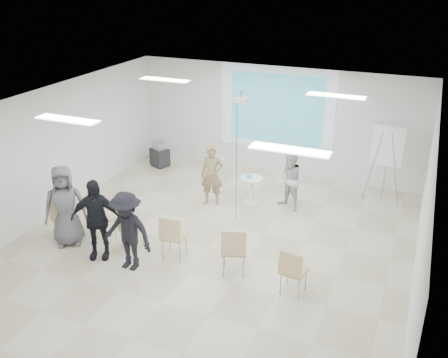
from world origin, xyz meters
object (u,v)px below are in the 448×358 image
at_px(chair_left_inner, 129,227).
at_px(chair_center, 172,234).
at_px(audience_outer, 65,201).
at_px(chair_right_far, 293,269).
at_px(flipchart_easel, 388,145).
at_px(av_cart, 160,155).
at_px(chair_right_inner, 234,248).
at_px(laptop, 132,228).
at_px(audience_left, 95,214).
at_px(chair_left_mid, 100,217).
at_px(pedestal_table, 252,189).
at_px(chair_far_left, 63,216).
at_px(player_right, 291,178).
at_px(audience_mid, 127,226).
at_px(player_left, 212,171).

distance_m(chair_left_inner, chair_center, 1.03).
xyz_separation_m(chair_left_inner, audience_outer, (-1.31, -0.31, 0.50)).
relative_size(chair_right_far, flipchart_easel, 0.44).
bearing_deg(av_cart, chair_right_inner, -22.82).
xyz_separation_m(laptop, audience_outer, (-1.32, -0.40, 0.54)).
bearing_deg(audience_left, chair_left_mid, 100.23).
distance_m(pedestal_table, audience_outer, 4.44).
distance_m(laptop, flipchart_easel, 6.25).
height_order(chair_center, chair_right_far, chair_center).
bearing_deg(chair_right_inner, chair_left_mid, 157.27).
relative_size(chair_center, laptop, 3.20).
distance_m(audience_outer, av_cart, 4.65).
height_order(chair_far_left, chair_right_far, chair_far_left).
bearing_deg(flipchart_easel, chair_left_mid, -135.61).
distance_m(laptop, audience_outer, 1.48).
bearing_deg(chair_right_far, av_cart, 146.31).
bearing_deg(chair_right_far, pedestal_table, 127.92).
distance_m(pedestal_table, audience_left, 4.08).
bearing_deg(player_right, chair_far_left, -114.35).
distance_m(chair_left_inner, audience_mid, 0.86).
bearing_deg(player_right, flipchart_easel, 57.49).
distance_m(player_left, av_cart, 2.98).
xyz_separation_m(laptop, flipchart_easel, (4.55, 4.16, 1.07)).
bearing_deg(player_right, pedestal_table, -149.32).
height_order(chair_left_inner, chair_right_far, chair_right_far).
xyz_separation_m(player_right, audience_left, (-2.96, -3.57, 0.16)).
xyz_separation_m(player_right, audience_outer, (-3.87, -3.36, 0.17)).
bearing_deg(chair_left_mid, flipchart_easel, 52.38).
relative_size(player_left, audience_left, 0.88).
distance_m(chair_center, chair_right_far, 2.52).
xyz_separation_m(chair_left_inner, audience_left, (-0.40, -0.52, 0.49)).
relative_size(player_right, audience_mid, 0.89).
distance_m(audience_mid, audience_outer, 1.73).
relative_size(player_right, audience_outer, 0.82).
bearing_deg(audience_outer, chair_center, -28.52).
relative_size(pedestal_table, audience_mid, 0.39).
bearing_deg(chair_far_left, flipchart_easel, 36.86).
relative_size(chair_right_far, audience_mid, 0.50).
relative_size(player_left, chair_right_far, 1.87).
distance_m(chair_right_inner, flipchart_easel, 4.94).
distance_m(laptop, av_cart, 4.52).
xyz_separation_m(player_left, chair_left_mid, (-1.50, -2.50, -0.32)).
bearing_deg(chair_left_mid, laptop, 14.11).
xyz_separation_m(chair_right_inner, flipchart_easel, (2.21, 4.32, 0.92)).
height_order(chair_left_mid, chair_left_inner, chair_left_mid).
height_order(chair_right_inner, audience_left, audience_left).
xyz_separation_m(chair_far_left, audience_mid, (1.88, -0.41, 0.36)).
relative_size(pedestal_table, chair_right_far, 0.79).
relative_size(player_right, chair_left_mid, 1.81).
relative_size(chair_center, audience_left, 0.49).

